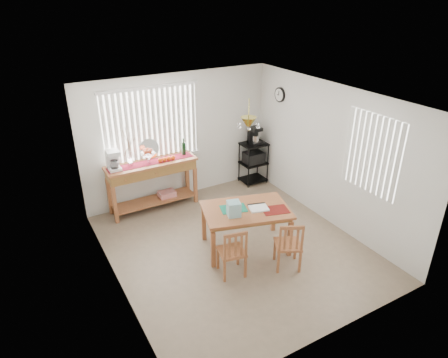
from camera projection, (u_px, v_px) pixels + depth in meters
ground at (235, 247)px, 6.90m from camera, size 4.00×4.50×0.01m
room_shell at (236, 156)px, 6.18m from camera, size 4.20×4.70×2.70m
sideboard at (153, 174)px, 7.81m from camera, size 1.78×0.50×1.00m
sideboard_items at (137, 157)px, 7.52m from camera, size 1.69×0.43×0.77m
wire_cart at (253, 159)px, 8.96m from camera, size 0.55×0.44×0.94m
cart_items at (254, 136)px, 8.72m from camera, size 0.22×0.27×0.39m
dining_table at (246, 213)px, 6.61m from camera, size 1.61×1.27×0.76m
table_items at (240, 209)px, 6.40m from camera, size 1.06×0.79×0.24m
chair_left at (232, 252)px, 6.07m from camera, size 0.46×0.46×0.85m
chair_right at (288, 245)px, 6.22m from camera, size 0.53×0.53×0.86m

